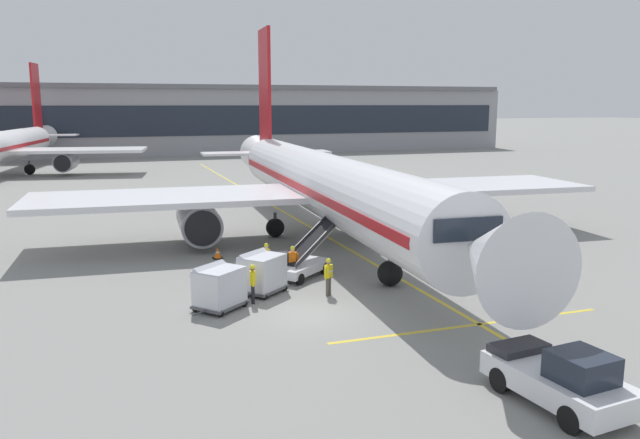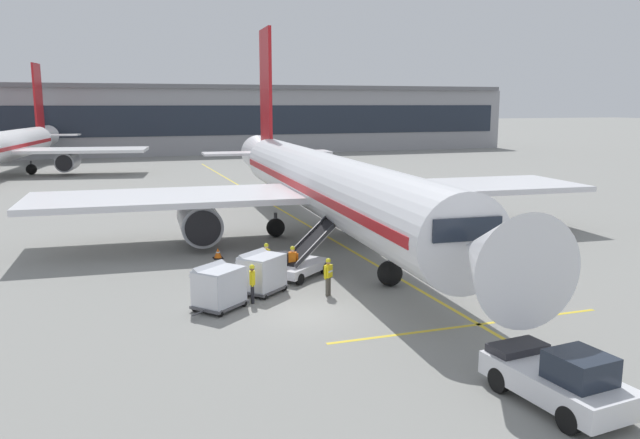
{
  "view_description": "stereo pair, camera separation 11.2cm",
  "coord_description": "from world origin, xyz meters",
  "px_view_note": "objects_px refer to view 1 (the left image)",
  "views": [
    {
      "loc": [
        -7.86,
        -24.2,
        8.61
      ],
      "look_at": [
        2.63,
        6.01,
        2.78
      ],
      "focal_mm": 35.83,
      "sensor_mm": 36.0,
      "label": 1
    },
    {
      "loc": [
        -7.76,
        -24.24,
        8.61
      ],
      "look_at": [
        2.63,
        6.01,
        2.78
      ],
      "focal_mm": 35.83,
      "sensor_mm": 36.0,
      "label": 2
    }
  ],
  "objects_px": {
    "ground_crew_by_loader": "(267,258)",
    "ground_crew_marshaller": "(253,281)",
    "pushback_tug": "(561,378)",
    "ground_crew_by_carts": "(329,274)",
    "ground_crew_wingwalker": "(293,261)",
    "parked_airplane": "(322,184)",
    "baggage_cart_lead": "(261,272)",
    "safety_cone_engine_keepout": "(218,253)",
    "belt_loader": "(303,260)",
    "distant_airplane": "(2,147)",
    "baggage_cart_second": "(219,286)"
  },
  "relations": [
    {
      "from": "ground_crew_marshaller",
      "to": "distant_airplane",
      "type": "distance_m",
      "value": 61.15
    },
    {
      "from": "ground_crew_by_carts",
      "to": "baggage_cart_second",
      "type": "bearing_deg",
      "value": -176.84
    },
    {
      "from": "pushback_tug",
      "to": "ground_crew_by_loader",
      "type": "distance_m",
      "value": 16.88
    },
    {
      "from": "ground_crew_by_loader",
      "to": "pushback_tug",
      "type": "bearing_deg",
      "value": -74.44
    },
    {
      "from": "pushback_tug",
      "to": "safety_cone_engine_keepout",
      "type": "xyz_separation_m",
      "value": [
        -6.17,
        20.95,
        -0.53
      ]
    },
    {
      "from": "parked_airplane",
      "to": "ground_crew_by_carts",
      "type": "bearing_deg",
      "value": -108.06
    },
    {
      "from": "parked_airplane",
      "to": "pushback_tug",
      "type": "bearing_deg",
      "value": -93.1
    },
    {
      "from": "baggage_cart_second",
      "to": "safety_cone_engine_keepout",
      "type": "relative_size",
      "value": 4.21
    },
    {
      "from": "ground_crew_by_loader",
      "to": "ground_crew_marshaller",
      "type": "distance_m",
      "value": 4.31
    },
    {
      "from": "ground_crew_by_carts",
      "to": "ground_crew_by_loader",
      "type": "bearing_deg",
      "value": 114.98
    },
    {
      "from": "ground_crew_by_loader",
      "to": "distant_airplane",
      "type": "xyz_separation_m",
      "value": [
        -18.57,
        54.73,
        2.45
      ]
    },
    {
      "from": "belt_loader",
      "to": "ground_crew_by_carts",
      "type": "relative_size",
      "value": 2.83
    },
    {
      "from": "baggage_cart_lead",
      "to": "ground_crew_by_loader",
      "type": "bearing_deg",
      "value": 70.53
    },
    {
      "from": "parked_airplane",
      "to": "baggage_cart_lead",
      "type": "bearing_deg",
      "value": -121.96
    },
    {
      "from": "pushback_tug",
      "to": "safety_cone_engine_keepout",
      "type": "distance_m",
      "value": 21.85
    },
    {
      "from": "parked_airplane",
      "to": "baggage_cart_lead",
      "type": "height_order",
      "value": "parked_airplane"
    },
    {
      "from": "parked_airplane",
      "to": "ground_crew_wingwalker",
      "type": "xyz_separation_m",
      "value": [
        -4.81,
        -9.34,
        -2.49
      ]
    },
    {
      "from": "safety_cone_engine_keepout",
      "to": "baggage_cart_lead",
      "type": "bearing_deg",
      "value": -84.33
    },
    {
      "from": "pushback_tug",
      "to": "ground_crew_by_loader",
      "type": "bearing_deg",
      "value": 105.56
    },
    {
      "from": "baggage_cart_second",
      "to": "ground_crew_by_carts",
      "type": "xyz_separation_m",
      "value": [
        5.05,
        0.28,
        -0.0
      ]
    },
    {
      "from": "safety_cone_engine_keepout",
      "to": "parked_airplane",
      "type": "bearing_deg",
      "value": 25.52
    },
    {
      "from": "parked_airplane",
      "to": "ground_crew_marshaller",
      "type": "distance_m",
      "value": 14.58
    },
    {
      "from": "ground_crew_marshaller",
      "to": "safety_cone_engine_keepout",
      "type": "relative_size",
      "value": 2.82
    },
    {
      "from": "ground_crew_by_carts",
      "to": "safety_cone_engine_keepout",
      "type": "distance_m",
      "value": 9.39
    },
    {
      "from": "baggage_cart_second",
      "to": "ground_crew_wingwalker",
      "type": "xyz_separation_m",
      "value": [
        4.24,
        3.2,
        -0.0
      ]
    },
    {
      "from": "belt_loader",
      "to": "pushback_tug",
      "type": "distance_m",
      "value": 16.13
    },
    {
      "from": "ground_crew_by_loader",
      "to": "ground_crew_wingwalker",
      "type": "xyz_separation_m",
      "value": [
        1.05,
        -1.07,
        0.0
      ]
    },
    {
      "from": "distant_airplane",
      "to": "pushback_tug",
      "type": "bearing_deg",
      "value": -71.97
    },
    {
      "from": "baggage_cart_second",
      "to": "distant_airplane",
      "type": "height_order",
      "value": "distant_airplane"
    },
    {
      "from": "parked_airplane",
      "to": "ground_crew_by_carts",
      "type": "relative_size",
      "value": 26.68
    },
    {
      "from": "ground_crew_marshaller",
      "to": "safety_cone_engine_keepout",
      "type": "distance_m",
      "value": 8.7
    },
    {
      "from": "baggage_cart_second",
      "to": "ground_crew_wingwalker",
      "type": "height_order",
      "value": "baggage_cart_second"
    },
    {
      "from": "ground_crew_by_carts",
      "to": "distant_airplane",
      "type": "xyz_separation_m",
      "value": [
        -20.43,
        58.72,
        2.45
      ]
    },
    {
      "from": "parked_airplane",
      "to": "safety_cone_engine_keepout",
      "type": "relative_size",
      "value": 75.34
    },
    {
      "from": "baggage_cart_lead",
      "to": "safety_cone_engine_keepout",
      "type": "bearing_deg",
      "value": 95.67
    },
    {
      "from": "belt_loader",
      "to": "ground_crew_wingwalker",
      "type": "relative_size",
      "value": 2.83
    },
    {
      "from": "ground_crew_marshaller",
      "to": "baggage_cart_lead",
      "type": "bearing_deg",
      "value": 62.27
    },
    {
      "from": "ground_crew_by_carts",
      "to": "ground_crew_marshaller",
      "type": "bearing_deg",
      "value": 179.81
    },
    {
      "from": "ground_crew_wingwalker",
      "to": "pushback_tug",
      "type": "bearing_deg",
      "value": -77.09
    },
    {
      "from": "parked_airplane",
      "to": "baggage_cart_lead",
      "type": "distance_m",
      "value": 13.04
    },
    {
      "from": "parked_airplane",
      "to": "baggage_cart_lead",
      "type": "xyz_separation_m",
      "value": [
        -6.78,
        -10.86,
        -2.48
      ]
    },
    {
      "from": "parked_airplane",
      "to": "ground_crew_by_loader",
      "type": "xyz_separation_m",
      "value": [
        -5.86,
        -8.27,
        -2.49
      ]
    },
    {
      "from": "ground_crew_by_loader",
      "to": "ground_crew_by_carts",
      "type": "relative_size",
      "value": 1.0
    },
    {
      "from": "ground_crew_by_loader",
      "to": "distant_airplane",
      "type": "bearing_deg",
      "value": 108.74
    },
    {
      "from": "parked_airplane",
      "to": "ground_crew_wingwalker",
      "type": "bearing_deg",
      "value": -117.26
    },
    {
      "from": "baggage_cart_second",
      "to": "ground_crew_wingwalker",
      "type": "bearing_deg",
      "value": 37.07
    },
    {
      "from": "ground_crew_by_loader",
      "to": "ground_crew_wingwalker",
      "type": "height_order",
      "value": "same"
    },
    {
      "from": "ground_crew_by_loader",
      "to": "ground_crew_marshaller",
      "type": "bearing_deg",
      "value": -112.46
    },
    {
      "from": "pushback_tug",
      "to": "ground_crew_wingwalker",
      "type": "distance_m",
      "value": 15.59
    },
    {
      "from": "baggage_cart_lead",
      "to": "pushback_tug",
      "type": "height_order",
      "value": "baggage_cart_lead"
    }
  ]
}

